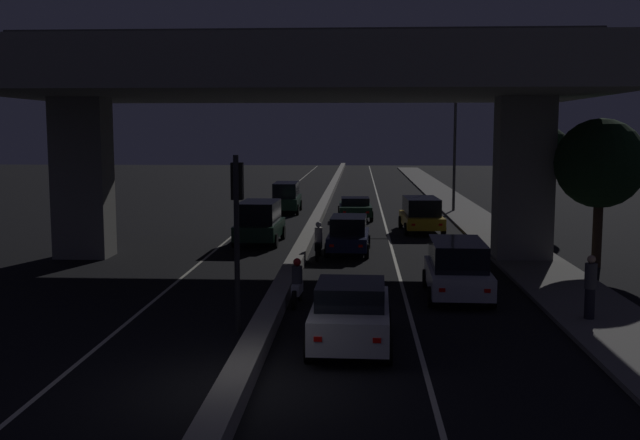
% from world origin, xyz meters
% --- Properties ---
extents(ground_plane, '(200.00, 200.00, 0.00)m').
position_xyz_m(ground_plane, '(0.00, 0.00, 0.00)').
color(ground_plane, black).
extents(lane_line_left_inner, '(0.12, 126.00, 0.00)m').
position_xyz_m(lane_line_left_inner, '(-3.89, 35.00, 0.00)').
color(lane_line_left_inner, beige).
rests_on(lane_line_left_inner, ground_plane).
extents(lane_line_right_inner, '(0.12, 126.00, 0.00)m').
position_xyz_m(lane_line_right_inner, '(3.89, 35.00, 0.00)').
color(lane_line_right_inner, beige).
rests_on(lane_line_right_inner, ground_plane).
extents(median_divider, '(0.61, 126.00, 0.45)m').
position_xyz_m(median_divider, '(0.00, 35.00, 0.22)').
color(median_divider, gray).
rests_on(median_divider, ground_plane).
extents(sidewalk_right, '(2.82, 126.00, 0.13)m').
position_xyz_m(sidewalk_right, '(9.19, 28.00, 0.07)').
color(sidewalk_right, slate).
rests_on(sidewalk_right, ground_plane).
extents(elevated_overpass, '(23.85, 12.97, 9.25)m').
position_xyz_m(elevated_overpass, '(0.00, 15.60, 7.17)').
color(elevated_overpass, gray).
rests_on(elevated_overpass, ground_plane).
extents(traffic_light_left_of_median, '(0.30, 0.49, 4.60)m').
position_xyz_m(traffic_light_left_of_median, '(-0.70, 4.30, 3.15)').
color(traffic_light_left_of_median, black).
rests_on(traffic_light_left_of_median, ground_plane).
extents(street_lamp, '(2.61, 0.32, 7.46)m').
position_xyz_m(street_lamp, '(8.10, 33.66, 4.48)').
color(street_lamp, '#2D2D30').
rests_on(street_lamp, ground_plane).
extents(car_white_lead, '(2.07, 4.12, 1.63)m').
position_xyz_m(car_white_lead, '(2.24, 3.02, 0.83)').
color(car_white_lead, silver).
rests_on(car_white_lead, ground_plane).
extents(car_white_second, '(2.08, 4.29, 1.78)m').
position_xyz_m(car_white_second, '(5.52, 8.72, 0.94)').
color(car_white_second, silver).
rests_on(car_white_second, ground_plane).
extents(car_dark_blue_third, '(1.93, 4.13, 1.58)m').
position_xyz_m(car_dark_blue_third, '(1.98, 17.18, 0.82)').
color(car_dark_blue_third, '#141938').
rests_on(car_dark_blue_third, ground_plane).
extents(car_taxi_yellow_fourth, '(2.21, 4.54, 1.77)m').
position_xyz_m(car_taxi_yellow_fourth, '(5.66, 24.24, 0.94)').
color(car_taxi_yellow_fourth, gold).
rests_on(car_taxi_yellow_fourth, ground_plane).
extents(car_dark_green_fifth, '(2.13, 4.30, 1.30)m').
position_xyz_m(car_dark_green_fifth, '(2.18, 29.71, 0.68)').
color(car_dark_green_fifth, black).
rests_on(car_dark_green_fifth, ground_plane).
extents(car_dark_green_lead_oncoming, '(2.11, 4.30, 1.98)m').
position_xyz_m(car_dark_green_lead_oncoming, '(-2.20, 19.67, 1.04)').
color(car_dark_green_lead_oncoming, black).
rests_on(car_dark_green_lead_oncoming, ground_plane).
extents(car_dark_green_second_oncoming, '(1.87, 4.50, 1.95)m').
position_xyz_m(car_dark_green_second_oncoming, '(-2.25, 32.95, 1.03)').
color(car_dark_green_second_oncoming, black).
rests_on(car_dark_green_second_oncoming, ground_plane).
extents(motorcycle_white_filtering_near, '(0.34, 1.73, 1.42)m').
position_xyz_m(motorcycle_white_filtering_near, '(0.58, 7.37, 0.61)').
color(motorcycle_white_filtering_near, black).
rests_on(motorcycle_white_filtering_near, ground_plane).
extents(motorcycle_black_filtering_mid, '(0.33, 1.89, 1.52)m').
position_xyz_m(motorcycle_black_filtering_mid, '(0.77, 15.65, 0.64)').
color(motorcycle_black_filtering_mid, black).
rests_on(motorcycle_black_filtering_mid, ground_plane).
extents(pedestrian_on_sidewalk, '(0.33, 0.33, 1.75)m').
position_xyz_m(pedestrian_on_sidewalk, '(8.70, 5.64, 1.02)').
color(pedestrian_on_sidewalk, black).
rests_on(pedestrian_on_sidewalk, sidewalk_right).
extents(roadside_tree_kerbside_near, '(3.40, 3.40, 5.70)m').
position_xyz_m(roadside_tree_kerbside_near, '(11.55, 14.29, 3.97)').
color(roadside_tree_kerbside_near, '#38281C').
rests_on(roadside_tree_kerbside_near, ground_plane).
extents(roadside_tree_kerbside_mid, '(2.88, 2.88, 5.47)m').
position_xyz_m(roadside_tree_kerbside_mid, '(12.06, 25.18, 4.00)').
color(roadside_tree_kerbside_mid, '#38281C').
rests_on(roadside_tree_kerbside_mid, ground_plane).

